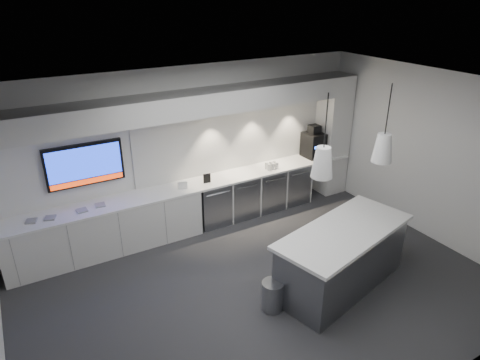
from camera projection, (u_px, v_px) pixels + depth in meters
floor at (260, 287)px, 6.58m from camera, size 7.00×7.00×0.00m
ceiling at (265, 94)px, 5.35m from camera, size 7.00×7.00×0.00m
wall_back at (190, 147)px, 7.94m from camera, size 7.00×0.00×7.00m
wall_front at (406, 306)px, 3.99m from camera, size 7.00×0.00×7.00m
wall_right at (429, 156)px, 7.55m from camera, size 0.00×7.00×7.00m
back_counter at (199, 184)px, 7.94m from camera, size 6.80×0.65×0.04m
left_base_cabinets at (107, 229)px, 7.33m from camera, size 3.30×0.63×0.86m
fridge_unit_a at (211, 203)px, 8.24m from camera, size 0.60×0.61×0.85m
fridge_unit_b at (240, 195)px, 8.53m from camera, size 0.60×0.61×0.85m
fridge_unit_c at (266, 189)px, 8.81m from camera, size 0.60×0.61×0.85m
fridge_unit_d at (291, 182)px, 9.10m from camera, size 0.60×0.61×0.85m
backsplash at (246, 135)px, 8.45m from camera, size 4.60×0.03×1.30m
soffit at (195, 103)px, 7.33m from camera, size 6.90×0.60×0.40m
column at (332, 135)px, 9.24m from camera, size 0.55×0.55×2.60m
wall_tv at (85, 165)px, 7.01m from camera, size 1.25×0.07×0.72m
island at (342, 257)px, 6.46m from camera, size 2.46×1.51×0.97m
bin at (273, 296)px, 6.06m from camera, size 0.34×0.34×0.45m
coffee_machine at (313, 144)px, 9.06m from camera, size 0.39×0.55×0.70m
sign_black at (207, 178)px, 7.91m from camera, size 0.14×0.03×0.18m
sign_white at (182, 185)px, 7.67m from camera, size 0.18×0.07×0.14m
cup_cluster at (272, 166)px, 8.53m from camera, size 0.25×0.16×0.14m
tray_a at (31, 221)px, 6.62m from camera, size 0.20×0.20×0.02m
tray_b at (50, 218)px, 6.71m from camera, size 0.20×0.20×0.02m
tray_c at (82, 210)px, 6.93m from camera, size 0.17×0.17×0.02m
tray_d at (100, 205)px, 7.11m from camera, size 0.17×0.17×0.02m
pendant_left at (323, 162)px, 5.53m from camera, size 0.29×0.29×1.11m
pendant_right at (383, 148)px, 6.02m from camera, size 0.29×0.29×1.11m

